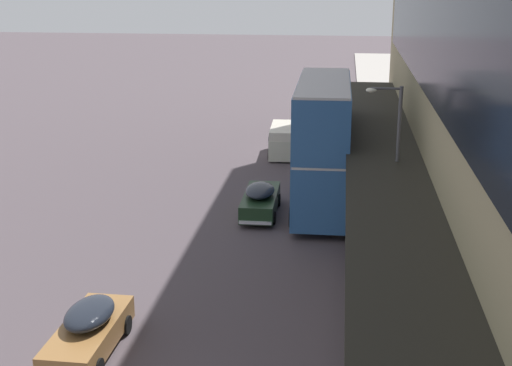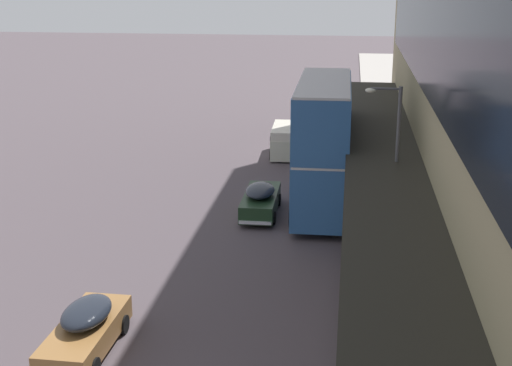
% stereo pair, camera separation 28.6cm
% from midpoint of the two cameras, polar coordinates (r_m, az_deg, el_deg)
% --- Properties ---
extents(transit_bus_kerbside_front, '(2.88, 9.73, 6.53)m').
position_cam_midpoint_polar(transit_bus_kerbside_front, '(35.73, 5.62, 3.34)').
color(transit_bus_kerbside_front, '#2F5E9E').
rests_on(transit_bus_kerbside_front, ground).
extents(sedan_far_back, '(1.82, 4.68, 1.60)m').
position_cam_midpoint_polar(sedan_far_back, '(23.66, -13.12, -11.32)').
color(sedan_far_back, '#9C6B39').
rests_on(sedan_far_back, ground).
extents(sedan_lead_near, '(1.79, 4.79, 1.59)m').
position_cam_midpoint_polar(sedan_lead_near, '(35.34, 0.60, -1.32)').
color(sedan_lead_near, '#1C351E').
rests_on(sedan_lead_near, ground).
extents(sedan_second_near, '(1.85, 5.05, 1.61)m').
position_cam_midpoint_polar(sedan_second_near, '(50.12, 6.78, 3.99)').
color(sedan_second_near, '#9E6C3F').
rests_on(sedan_second_near, ground).
extents(vw_van, '(2.01, 4.60, 1.96)m').
position_cam_midpoint_polar(vw_van, '(46.80, 2.59, 3.56)').
color(vw_van, beige).
rests_on(vw_van, ground).
extents(street_lamp, '(1.50, 0.28, 7.07)m').
position_cam_midpoint_polar(street_lamp, '(30.03, 11.15, 1.98)').
color(street_lamp, '#4C4C51').
rests_on(street_lamp, sidewalk_kerb).
extents(fire_hydrant, '(0.20, 0.40, 0.70)m').
position_cam_midpoint_polar(fire_hydrant, '(30.32, 10.63, -5.34)').
color(fire_hydrant, red).
rests_on(fire_hydrant, sidewalk_kerb).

